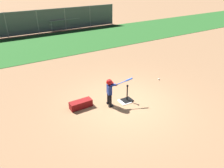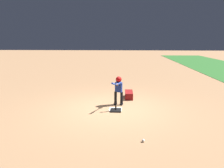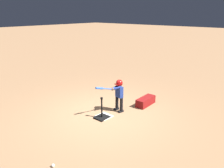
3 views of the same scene
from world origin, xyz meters
name	(u,v)px [view 1 (image 1 of 3)]	position (x,y,z in m)	size (l,w,h in m)	color
ground_plane	(125,104)	(0.00, 0.00, 0.00)	(90.00, 90.00, 0.00)	#99704C
grass_outfield_strip	(52,44)	(0.00, 9.19, 0.01)	(56.00, 5.97, 0.02)	#286026
backstop_fence	(37,21)	(0.00, 12.68, 0.99)	(14.18, 0.08, 1.89)	#9E9EA3
home_plate	(125,101)	(0.11, 0.16, 0.01)	(0.44, 0.44, 0.02)	white
batting_tee	(127,98)	(0.22, 0.18, 0.10)	(0.42, 0.37, 0.69)	black
batter_child	(110,89)	(-0.50, 0.24, 0.69)	(1.01, 0.41, 1.09)	black
baseball	(159,79)	(2.56, 0.94, 0.04)	(0.07, 0.07, 0.07)	white
bleachers_far_left	(62,23)	(2.27, 13.39, 0.46)	(2.87, 1.92, 0.94)	#ADAFB7
equipment_bag	(81,104)	(-1.53, 0.66, 0.14)	(0.84, 0.32, 0.28)	maroon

